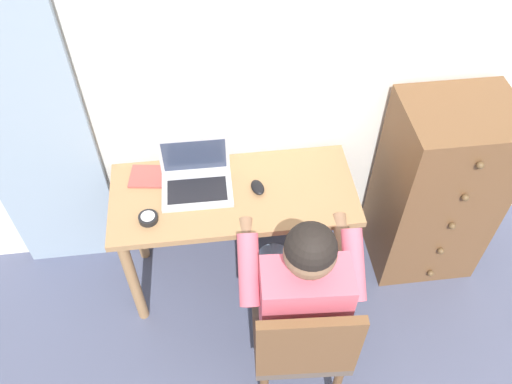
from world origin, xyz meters
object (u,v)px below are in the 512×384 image
(desk_clock, at_px, (148,218))
(notebook_pad, at_px, (151,176))
(desk, at_px, (234,208))
(chair, at_px, (302,342))
(laptop, at_px, (196,178))
(computer_mouse, at_px, (258,187))
(dresser, at_px, (436,190))
(person_seated, at_px, (300,283))

(desk_clock, xyz_separation_m, notebook_pad, (0.01, 0.27, -0.01))
(desk, xyz_separation_m, chair, (0.23, -0.70, -0.11))
(chair, bearing_deg, laptop, 117.73)
(desk, bearing_deg, desk_clock, -162.83)
(laptop, xyz_separation_m, desk_clock, (-0.23, -0.19, -0.04))
(chair, bearing_deg, computer_mouse, 98.99)
(laptop, height_order, computer_mouse, laptop)
(chair, xyz_separation_m, laptop, (-0.40, 0.77, 0.28))
(dresser, height_order, laptop, dresser)
(desk, bearing_deg, dresser, 2.26)
(dresser, relative_size, person_seated, 0.91)
(chair, height_order, laptop, laptop)
(desk, height_order, dresser, dresser)
(notebook_pad, bearing_deg, desk_clock, -84.10)
(chair, relative_size, desk_clock, 9.87)
(desk, height_order, laptop, laptop)
(desk, relative_size, laptop, 3.50)
(computer_mouse, bearing_deg, notebook_pad, 152.49)
(chair, relative_size, laptop, 2.60)
(computer_mouse, height_order, desk_clock, computer_mouse)
(person_seated, distance_m, laptop, 0.72)
(desk, xyz_separation_m, desk_clock, (-0.41, -0.13, 0.14))
(desk, bearing_deg, laptop, 158.29)
(laptop, xyz_separation_m, computer_mouse, (0.29, -0.07, -0.04))
(chair, height_order, computer_mouse, chair)
(desk, relative_size, person_seated, 0.99)
(desk, relative_size, computer_mouse, 11.97)
(dresser, relative_size, desk_clock, 12.22)
(computer_mouse, bearing_deg, dresser, -9.42)
(person_seated, xyz_separation_m, computer_mouse, (-0.12, 0.52, 0.07))
(notebook_pad, bearing_deg, laptop, -11.22)
(person_seated, bearing_deg, dresser, 33.48)
(person_seated, bearing_deg, desk, 115.12)
(desk, relative_size, dresser, 1.09)
(laptop, bearing_deg, dresser, -1.17)
(chair, relative_size, computer_mouse, 8.88)
(desk, xyz_separation_m, dresser, (1.09, 0.04, -0.06))
(desk_clock, bearing_deg, dresser, 6.44)
(computer_mouse, bearing_deg, person_seated, -88.65)
(dresser, xyz_separation_m, person_seated, (-0.84, -0.56, 0.13))
(laptop, bearing_deg, desk, -21.71)
(dresser, height_order, desk_clock, dresser)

